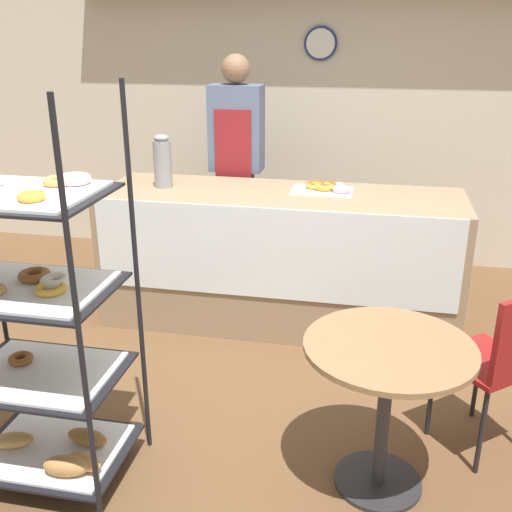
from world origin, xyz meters
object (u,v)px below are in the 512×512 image
cafe_table (387,381)px  cafe_chair (502,355)px  pastry_rack (39,336)px  donut_tray_counter (325,188)px  person_worker (237,164)px  coffee_carafe (163,161)px

cafe_table → cafe_chair: cafe_chair is taller
cafe_chair → pastry_rack: bearing=-24.2°
donut_tray_counter → person_worker: bearing=147.4°
cafe_table → donut_tray_counter: bearing=104.7°
cafe_table → coffee_carafe: size_ratio=2.01×
person_worker → coffee_carafe: bearing=-123.8°
cafe_table → cafe_chair: bearing=32.0°
person_worker → cafe_table: (1.15, -2.10, -0.44)m
pastry_rack → cafe_table: pastry_rack is taller
person_worker → cafe_chair: bearing=-46.8°
pastry_rack → person_worker: bearing=82.2°
pastry_rack → donut_tray_counter: size_ratio=4.38×
coffee_carafe → person_worker: bearing=56.2°
cafe_chair → donut_tray_counter: donut_tray_counter is taller
person_worker → coffee_carafe: person_worker is taller
cafe_table → pastry_rack: bearing=-171.0°
pastry_rack → donut_tray_counter: (1.03, 1.88, 0.23)m
pastry_rack → coffee_carafe: size_ratio=4.91×
cafe_chair → donut_tray_counter: size_ratio=2.18×
donut_tray_counter → pastry_rack: bearing=-118.8°
pastry_rack → coffee_carafe: bearing=92.0°
person_worker → pastry_rack: bearing=-97.8°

